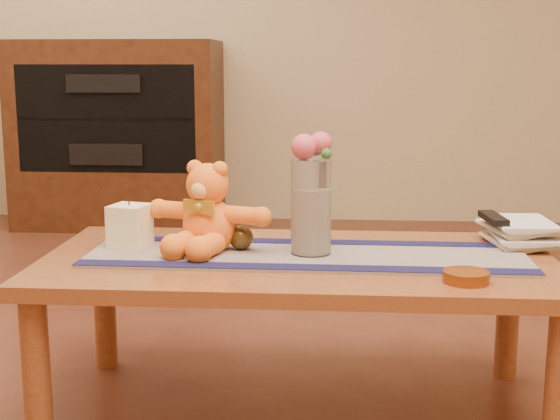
# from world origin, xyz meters

# --- Properties ---
(floor) EXTENTS (5.50, 5.50, 0.00)m
(floor) POSITION_xyz_m (0.00, 0.00, 0.00)
(floor) COLOR #4E2316
(floor) RESTS_ON ground
(coffee_table_top) EXTENTS (1.40, 0.70, 0.04)m
(coffee_table_top) POSITION_xyz_m (0.00, 0.00, 0.43)
(coffee_table_top) COLOR brown
(coffee_table_top) RESTS_ON floor
(table_leg_fl) EXTENTS (0.07, 0.07, 0.41)m
(table_leg_fl) POSITION_xyz_m (-0.64, -0.29, 0.21)
(table_leg_fl) COLOR brown
(table_leg_fl) RESTS_ON floor
(table_leg_fr) EXTENTS (0.07, 0.07, 0.41)m
(table_leg_fr) POSITION_xyz_m (0.64, -0.29, 0.21)
(table_leg_fr) COLOR brown
(table_leg_fr) RESTS_ON floor
(table_leg_bl) EXTENTS (0.07, 0.07, 0.41)m
(table_leg_bl) POSITION_xyz_m (-0.64, 0.29, 0.21)
(table_leg_bl) COLOR brown
(table_leg_bl) RESTS_ON floor
(table_leg_br) EXTENTS (0.07, 0.07, 0.41)m
(table_leg_br) POSITION_xyz_m (0.64, 0.29, 0.21)
(table_leg_br) COLOR brown
(table_leg_br) RESTS_ON floor
(persian_runner) EXTENTS (1.20, 0.36, 0.01)m
(persian_runner) POSITION_xyz_m (0.02, 0.00, 0.45)
(persian_runner) COLOR #201B4E
(persian_runner) RESTS_ON coffee_table_top
(runner_border_near) EXTENTS (1.20, 0.07, 0.00)m
(runner_border_near) POSITION_xyz_m (0.02, -0.14, 0.46)
(runner_border_near) COLOR #141339
(runner_border_near) RESTS_ON persian_runner
(runner_border_far) EXTENTS (1.20, 0.07, 0.00)m
(runner_border_far) POSITION_xyz_m (0.02, 0.15, 0.46)
(runner_border_far) COLOR #141339
(runner_border_far) RESTS_ON persian_runner
(teddy_bear) EXTENTS (0.42, 0.38, 0.24)m
(teddy_bear) POSITION_xyz_m (-0.25, 0.04, 0.58)
(teddy_bear) COLOR orange
(teddy_bear) RESTS_ON persian_runner
(pillar_candle) EXTENTS (0.12, 0.12, 0.12)m
(pillar_candle) POSITION_xyz_m (-0.48, 0.05, 0.52)
(pillar_candle) COLOR #FFF6BB
(pillar_candle) RESTS_ON persian_runner
(candle_wick) EXTENTS (0.00, 0.00, 0.01)m
(candle_wick) POSITION_xyz_m (-0.48, 0.05, 0.58)
(candle_wick) COLOR black
(candle_wick) RESTS_ON pillar_candle
(glass_vase) EXTENTS (0.11, 0.11, 0.26)m
(glass_vase) POSITION_xyz_m (0.03, 0.01, 0.59)
(glass_vase) COLOR silver
(glass_vase) RESTS_ON persian_runner
(potpourri_fill) EXTENTS (0.09, 0.09, 0.18)m
(potpourri_fill) POSITION_xyz_m (0.03, 0.01, 0.55)
(potpourri_fill) COLOR beige
(potpourri_fill) RESTS_ON glass_vase
(rose_left) EXTENTS (0.07, 0.07, 0.07)m
(rose_left) POSITION_xyz_m (0.01, -0.00, 0.75)
(rose_left) COLOR #D34A5B
(rose_left) RESTS_ON glass_vase
(rose_right) EXTENTS (0.06, 0.06, 0.06)m
(rose_right) POSITION_xyz_m (0.06, 0.01, 0.76)
(rose_right) COLOR #D34A5B
(rose_right) RESTS_ON glass_vase
(blue_flower_back) EXTENTS (0.04, 0.04, 0.04)m
(blue_flower_back) POSITION_xyz_m (0.04, 0.04, 0.75)
(blue_flower_back) COLOR #5571B9
(blue_flower_back) RESTS_ON glass_vase
(blue_flower_side) EXTENTS (0.04, 0.04, 0.04)m
(blue_flower_side) POSITION_xyz_m (0.00, 0.03, 0.74)
(blue_flower_side) COLOR #5571B9
(blue_flower_side) RESTS_ON glass_vase
(leaf_sprig) EXTENTS (0.03, 0.03, 0.03)m
(leaf_sprig) POSITION_xyz_m (0.07, -0.01, 0.74)
(leaf_sprig) COLOR #33662D
(leaf_sprig) RESTS_ON glass_vase
(bronze_ball) EXTENTS (0.09, 0.09, 0.07)m
(bronze_ball) POSITION_xyz_m (-0.16, 0.04, 0.49)
(bronze_ball) COLOR #453517
(bronze_ball) RESTS_ON persian_runner
(book_bottom) EXTENTS (0.20, 0.25, 0.02)m
(book_bottom) POSITION_xyz_m (0.55, 0.17, 0.46)
(book_bottom) COLOR beige
(book_bottom) RESTS_ON coffee_table_top
(book_lower) EXTENTS (0.17, 0.23, 0.02)m
(book_lower) POSITION_xyz_m (0.56, 0.16, 0.48)
(book_lower) COLOR beige
(book_lower) RESTS_ON book_bottom
(book_upper) EXTENTS (0.21, 0.25, 0.02)m
(book_upper) POSITION_xyz_m (0.55, 0.17, 0.50)
(book_upper) COLOR beige
(book_upper) RESTS_ON book_lower
(book_top) EXTENTS (0.18, 0.23, 0.02)m
(book_top) POSITION_xyz_m (0.56, 0.17, 0.52)
(book_top) COLOR beige
(book_top) RESTS_ON book_upper
(tv_remote) EXTENTS (0.06, 0.16, 0.02)m
(tv_remote) POSITION_xyz_m (0.55, 0.16, 0.54)
(tv_remote) COLOR black
(tv_remote) RESTS_ON book_top
(amber_dish) EXTENTS (0.13, 0.13, 0.03)m
(amber_dish) POSITION_xyz_m (0.42, -0.22, 0.46)
(amber_dish) COLOR #BF5914
(amber_dish) RESTS_ON coffee_table_top
(media_cabinet) EXTENTS (1.20, 0.50, 1.10)m
(media_cabinet) POSITION_xyz_m (-1.20, 2.48, 0.55)
(media_cabinet) COLOR black
(media_cabinet) RESTS_ON floor
(cabinet_cavity) EXTENTS (1.02, 0.03, 0.61)m
(cabinet_cavity) POSITION_xyz_m (-1.20, 2.25, 0.66)
(cabinet_cavity) COLOR black
(cabinet_cavity) RESTS_ON media_cabinet
(cabinet_shelf) EXTENTS (1.02, 0.20, 0.02)m
(cabinet_shelf) POSITION_xyz_m (-1.20, 2.33, 0.66)
(cabinet_shelf) COLOR black
(cabinet_shelf) RESTS_ON media_cabinet
(stereo_upper) EXTENTS (0.42, 0.28, 0.10)m
(stereo_upper) POSITION_xyz_m (-1.20, 2.35, 0.86)
(stereo_upper) COLOR black
(stereo_upper) RESTS_ON media_cabinet
(stereo_lower) EXTENTS (0.42, 0.28, 0.12)m
(stereo_lower) POSITION_xyz_m (-1.20, 2.35, 0.46)
(stereo_lower) COLOR black
(stereo_lower) RESTS_ON media_cabinet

